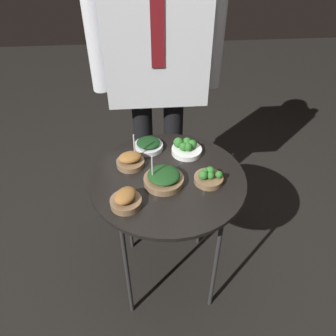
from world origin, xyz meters
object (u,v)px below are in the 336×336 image
(bowl_broccoli_near_rim, at_px, (209,177))
(bowl_spinach_front_left, at_px, (148,145))
(bowl_roast_front_right, at_px, (126,199))
(bowl_spinach_mid_right, at_px, (164,178))
(serving_cart, at_px, (168,186))
(bowl_roast_back_left, at_px, (130,160))
(waiter_figure, at_px, (156,51))
(bowl_broccoli_back_right, at_px, (186,148))

(bowl_broccoli_near_rim, relative_size, bowl_spinach_front_left, 0.89)
(bowl_spinach_front_left, distance_m, bowl_roast_front_right, 0.39)
(bowl_spinach_mid_right, bearing_deg, serving_cart, 60.67)
(serving_cart, height_order, bowl_spinach_mid_right, bowl_spinach_mid_right)
(bowl_roast_back_left, xyz_separation_m, bowl_spinach_front_left, (0.09, 0.12, -0.01))
(serving_cart, xyz_separation_m, waiter_figure, (-0.01, 0.49, 0.43))
(bowl_broccoli_near_rim, bearing_deg, bowl_broccoli_back_right, 107.74)
(serving_cart, xyz_separation_m, bowl_spinach_mid_right, (-0.02, -0.04, 0.08))
(bowl_broccoli_near_rim, height_order, bowl_broccoli_back_right, bowl_broccoli_back_right)
(bowl_broccoli_back_right, bearing_deg, bowl_broccoli_near_rim, -72.26)
(waiter_figure, bearing_deg, bowl_roast_front_right, -104.42)
(serving_cart, bearing_deg, bowl_broccoli_back_right, 59.62)
(serving_cart, distance_m, bowl_spinach_front_left, 0.24)
(bowl_broccoli_near_rim, bearing_deg, serving_cart, 165.11)
(waiter_figure, bearing_deg, serving_cart, -88.28)
(bowl_spinach_mid_right, distance_m, bowl_roast_front_right, 0.20)
(bowl_spinach_front_left, bearing_deg, bowl_roast_front_right, -105.31)
(bowl_roast_front_right, xyz_separation_m, waiter_figure, (0.17, 0.64, 0.35))
(bowl_spinach_mid_right, bearing_deg, bowl_broccoli_back_right, 59.81)
(bowl_spinach_front_left, bearing_deg, bowl_broccoli_back_right, -15.19)
(serving_cart, bearing_deg, bowl_spinach_mid_right, -119.33)
(bowl_broccoli_back_right, bearing_deg, bowl_roast_back_left, -164.24)
(bowl_spinach_front_left, height_order, waiter_figure, waiter_figure)
(bowl_spinach_mid_right, bearing_deg, bowl_roast_front_right, -143.51)
(bowl_roast_back_left, relative_size, bowl_roast_front_right, 1.13)
(serving_cart, relative_size, bowl_spinach_mid_right, 4.27)
(bowl_broccoli_back_right, xyz_separation_m, bowl_roast_front_right, (-0.28, -0.33, 0.00))
(serving_cart, bearing_deg, waiter_figure, 91.72)
(bowl_roast_front_right, bearing_deg, bowl_spinach_mid_right, 36.49)
(waiter_figure, bearing_deg, bowl_roast_back_left, -110.85)
(bowl_spinach_front_left, xyz_separation_m, bowl_broccoli_back_right, (0.18, -0.05, 0.01))
(bowl_spinach_mid_right, height_order, bowl_broccoli_back_right, bowl_spinach_mid_right)
(serving_cart, relative_size, waiter_figure, 0.42)
(bowl_roast_front_right, bearing_deg, bowl_spinach_front_left, 74.69)
(bowl_broccoli_near_rim, bearing_deg, bowl_spinach_mid_right, 178.25)
(bowl_roast_back_left, distance_m, waiter_figure, 0.55)
(bowl_spinach_front_left, distance_m, bowl_broccoli_back_right, 0.18)
(bowl_broccoli_back_right, height_order, waiter_figure, waiter_figure)
(bowl_broccoli_back_right, relative_size, bowl_roast_front_right, 1.12)
(bowl_broccoli_near_rim, xyz_separation_m, waiter_figure, (-0.18, 0.53, 0.36))
(bowl_broccoli_back_right, xyz_separation_m, waiter_figure, (-0.11, 0.32, 0.36))
(bowl_roast_back_left, height_order, bowl_broccoli_near_rim, bowl_roast_back_left)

